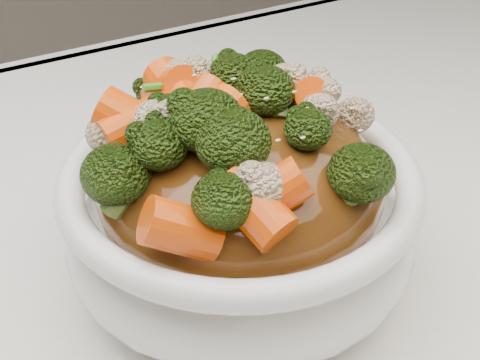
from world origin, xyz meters
TOP-DOWN VIEW (x-y plane):
  - tablecloth at (0.00, 0.00)m, footprint 1.20×0.80m
  - bowl at (0.04, 0.03)m, footprint 0.28×0.28m
  - sauce_base at (0.04, 0.03)m, footprint 0.22×0.22m
  - carrots at (0.04, 0.03)m, footprint 0.22×0.22m
  - broccoli at (0.04, 0.03)m, footprint 0.22×0.22m
  - cauliflower at (0.04, 0.03)m, footprint 0.22×0.22m
  - scallions at (0.04, 0.03)m, footprint 0.17×0.17m
  - sesame_seeds at (0.04, 0.03)m, footprint 0.20×0.20m

SIDE VIEW (x-z plane):
  - tablecloth at x=0.00m, z-range 0.71..0.75m
  - bowl at x=0.04m, z-range 0.75..0.83m
  - sauce_base at x=0.04m, z-range 0.77..0.87m
  - cauliflower at x=0.04m, z-range 0.86..0.90m
  - broccoli at x=0.04m, z-range 0.86..0.90m
  - carrots at x=0.04m, z-range 0.86..0.91m
  - scallions at x=0.04m, z-range 0.87..0.89m
  - sesame_seeds at x=0.04m, z-range 0.88..0.89m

